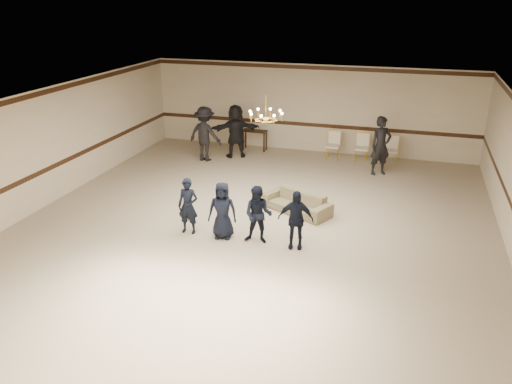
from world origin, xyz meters
TOP-DOWN VIEW (x-y plane):
  - room at (0.00, 0.00)m, footprint 12.01×14.01m
  - chair_rail at (0.00, 6.99)m, footprint 12.00×0.02m
  - crown_molding at (0.00, 6.99)m, footprint 12.00×0.02m
  - chandelier at (0.00, 1.00)m, footprint 0.94×0.94m
  - boy_a at (-1.46, -0.80)m, footprint 0.53×0.36m
  - boy_b at (-0.56, -0.80)m, footprint 0.76×0.56m
  - boy_c at (0.34, -0.80)m, footprint 0.72×0.58m
  - boy_d at (1.24, -0.80)m, footprint 0.87×0.46m
  - settee at (0.83, 1.23)m, footprint 2.06×1.53m
  - adult_left at (-3.28, 4.75)m, footprint 1.35×0.91m
  - adult_mid at (-2.38, 5.45)m, footprint 1.85×1.31m
  - adult_right at (2.72, 5.05)m, footprint 0.84×0.77m
  - banquet_chair_left at (1.02, 6.24)m, footprint 0.51×0.51m
  - banquet_chair_mid at (2.02, 6.24)m, footprint 0.49×0.49m
  - banquet_chair_right at (3.02, 6.24)m, footprint 0.48×0.48m
  - console_table at (-1.98, 6.44)m, footprint 0.96×0.48m

SIDE VIEW (x-z plane):
  - settee at x=0.83m, z-range 0.00..0.56m
  - console_table at x=-1.98m, z-range 0.00..0.78m
  - banquet_chair_left at x=1.02m, z-range 0.00..0.98m
  - banquet_chair_mid at x=2.02m, z-range 0.00..0.98m
  - banquet_chair_right at x=3.02m, z-range 0.00..0.98m
  - boy_a at x=-1.46m, z-range 0.00..1.42m
  - boy_b at x=-0.56m, z-range 0.00..1.42m
  - boy_c at x=0.34m, z-range 0.00..1.42m
  - boy_d at x=1.24m, z-range 0.00..1.42m
  - adult_left at x=-3.28m, z-range 0.00..1.93m
  - adult_mid at x=-2.38m, z-range 0.00..1.93m
  - adult_right at x=2.72m, z-range 0.00..1.93m
  - chair_rail at x=0.00m, z-range 0.93..1.07m
  - room at x=0.00m, z-range -0.01..3.20m
  - chandelier at x=0.00m, z-range 2.43..3.32m
  - crown_molding at x=0.00m, z-range 3.01..3.15m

